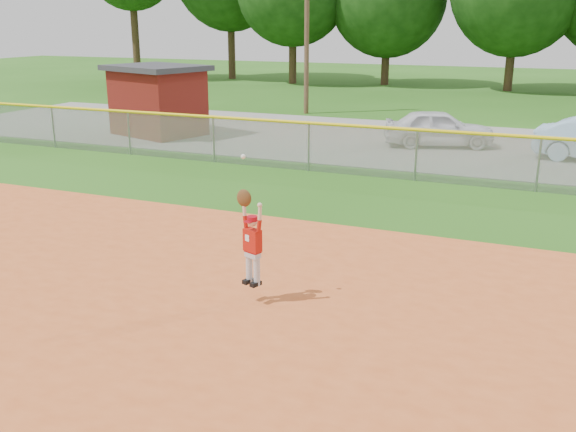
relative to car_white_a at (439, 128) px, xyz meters
The scene contains 8 objects.
ground 15.56m from the car_white_a, 88.91° to the right, with size 120.00×120.00×0.00m, color #255814.
clay_infield 18.56m from the car_white_a, 89.09° to the right, with size 24.00×16.00×0.04m, color #C85624.
parking_strip 0.88m from the car_white_a, 57.34° to the left, with size 44.00×10.00×0.03m, color gray.
car_white_a is the anchor object (origin of this frame).
utility_shed 11.17m from the car_white_a, behind, with size 4.45×3.92×2.80m.
outfield_fence 5.55m from the car_white_a, 86.96° to the right, with size 40.06×0.10×1.55m.
power_lines 7.69m from the car_white_a, 78.67° to the left, with size 19.40×0.24×9.00m.
ballplayer 15.07m from the car_white_a, 91.68° to the right, with size 0.52×0.32×2.15m.
Camera 1 is at (3.55, -8.32, 4.52)m, focal length 40.00 mm.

